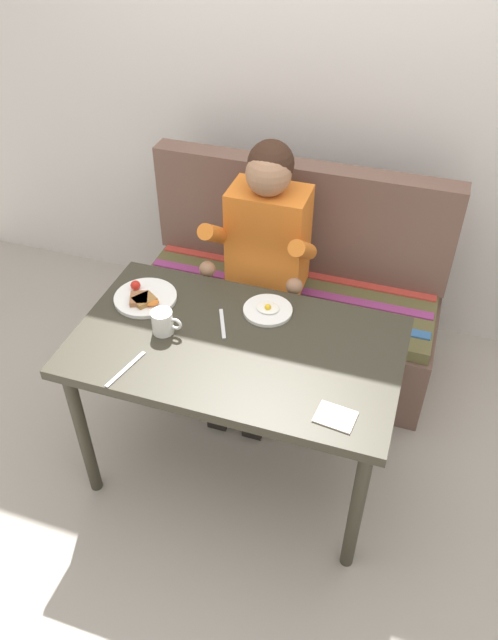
% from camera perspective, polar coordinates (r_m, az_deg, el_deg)
% --- Properties ---
extents(ground_plane, '(8.00, 8.00, 0.00)m').
position_cam_1_polar(ground_plane, '(2.78, -1.00, -13.37)').
color(ground_plane, '#A59C91').
extents(back_wall, '(4.40, 0.10, 2.60)m').
position_cam_1_polar(back_wall, '(3.03, 7.20, 21.91)').
color(back_wall, beige).
rests_on(back_wall, ground).
extents(table, '(1.20, 0.70, 0.73)m').
position_cam_1_polar(table, '(2.29, -1.18, -3.68)').
color(table, '#312E22').
rests_on(table, ground).
extents(couch, '(1.44, 0.56, 1.00)m').
position_cam_1_polar(couch, '(3.05, 3.63, 1.47)').
color(couch, brown).
rests_on(couch, ground).
extents(person, '(0.45, 0.61, 1.21)m').
position_cam_1_polar(person, '(2.69, 1.36, 6.43)').
color(person, orange).
rests_on(person, ground).
extents(plate_breakfast, '(0.25, 0.25, 0.05)m').
position_cam_1_polar(plate_breakfast, '(2.45, -9.68, 2.07)').
color(plate_breakfast, white).
rests_on(plate_breakfast, table).
extents(plate_eggs, '(0.19, 0.19, 0.04)m').
position_cam_1_polar(plate_eggs, '(2.36, 1.75, 0.95)').
color(plate_eggs, white).
rests_on(plate_eggs, table).
extents(coffee_mug, '(0.12, 0.08, 0.09)m').
position_cam_1_polar(coffee_mug, '(2.27, -8.00, -0.15)').
color(coffee_mug, white).
rests_on(coffee_mug, table).
extents(napkin, '(0.14, 0.11, 0.01)m').
position_cam_1_polar(napkin, '(2.00, 8.05, -8.92)').
color(napkin, silver).
rests_on(napkin, table).
extents(fork, '(0.08, 0.16, 0.00)m').
position_cam_1_polar(fork, '(2.31, -2.48, -0.33)').
color(fork, silver).
rests_on(fork, table).
extents(knife, '(0.06, 0.20, 0.00)m').
position_cam_1_polar(knife, '(2.17, -11.39, -4.49)').
color(knife, silver).
rests_on(knife, table).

